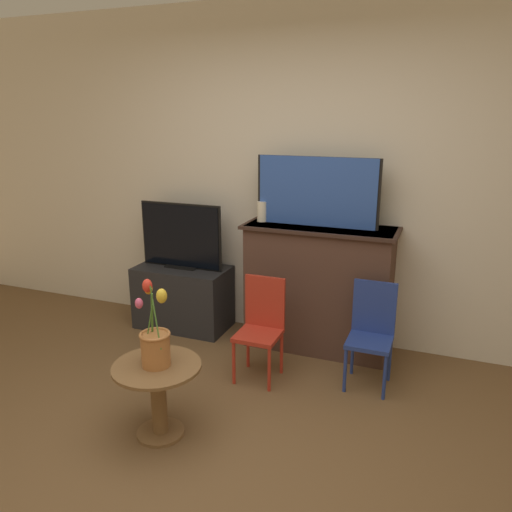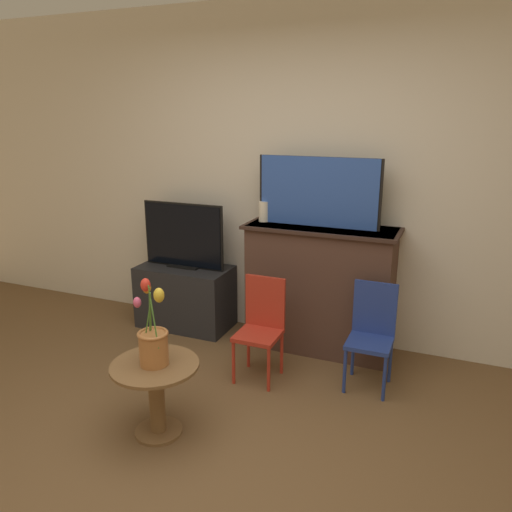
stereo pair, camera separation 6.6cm
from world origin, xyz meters
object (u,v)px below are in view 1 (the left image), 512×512
(chair_red, at_px, (261,323))
(chair_blue, at_px, (371,329))
(tv_monitor, at_px, (181,237))
(vase_tulips, at_px, (155,342))
(painting, at_px, (317,192))

(chair_red, xyz_separation_m, chair_blue, (0.75, 0.18, 0.00))
(tv_monitor, xyz_separation_m, chair_red, (0.95, -0.56, -0.42))
(chair_red, height_order, vase_tulips, vase_tulips)
(chair_red, height_order, chair_blue, same)
(painting, height_order, chair_red, painting)
(chair_blue, bearing_deg, tv_monitor, 167.34)
(painting, bearing_deg, chair_red, -110.32)
(chair_blue, xyz_separation_m, vase_tulips, (-1.06, -1.06, 0.20))
(chair_red, bearing_deg, tv_monitor, 149.42)
(painting, bearing_deg, vase_tulips, -109.82)
(tv_monitor, distance_m, chair_blue, 1.80)
(painting, relative_size, chair_red, 1.30)
(painting, xyz_separation_m, chair_red, (-0.22, -0.60, -0.87))
(tv_monitor, bearing_deg, vase_tulips, -66.04)
(chair_red, relative_size, chair_blue, 1.00)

